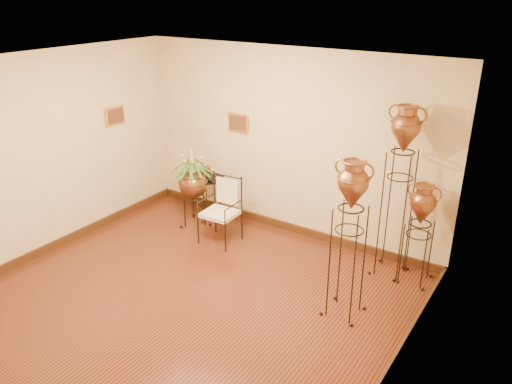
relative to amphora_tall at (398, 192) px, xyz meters
The scene contains 8 objects.
ground 3.06m from the amphora_tall, 130.41° to the right, with size 5.00×5.00×0.00m, color #572A14.
room_shell 2.88m from the amphora_tall, 130.59° to the right, with size 5.02×5.02×2.81m.
amphora_tall is the anchor object (origin of this frame).
amphora_mid 1.19m from the amphora_tall, 97.17° to the right, with size 0.48×0.48×1.92m.
amphora_short 0.59m from the amphora_tall, ahead, with size 0.53×0.53×1.36m.
planter_urn 3.18m from the amphora_tall, behind, with size 0.90×0.90×1.33m.
armchair 2.57m from the amphora_tall, 167.14° to the right, with size 0.58×0.55×0.99m.
side_table 3.15m from the amphora_tall, behind, with size 0.63×0.63×0.90m.
Camera 1 is at (3.52, -3.65, 3.58)m, focal length 35.00 mm.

